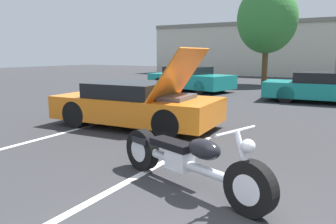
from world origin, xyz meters
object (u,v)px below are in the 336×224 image
object	(u,v)px
parked_car_mid_row	(328,88)
show_car_hood_open	(137,104)
parked_car_left_row	(190,79)
tree_background	(267,19)
motorcycle	(187,161)

from	to	relation	value
parked_car_mid_row	show_car_hood_open	bearing A→B (deg)	-122.69
show_car_hood_open	parked_car_mid_row	size ratio (longest dim) A/B	0.89
show_car_hood_open	parked_car_left_row	distance (m)	8.41
tree_background	parked_car_mid_row	distance (m)	7.84
motorcycle	show_car_hood_open	bearing A→B (deg)	153.37
show_car_hood_open	parked_car_mid_row	world-z (taller)	show_car_hood_open
parked_car_mid_row	parked_car_left_row	xyz separation A→B (m)	(-6.29, 1.10, 0.02)
tree_background	parked_car_left_row	bearing A→B (deg)	-116.14
motorcycle	parked_car_left_row	world-z (taller)	parked_car_left_row
parked_car_mid_row	parked_car_left_row	bearing A→B (deg)	165.71
motorcycle	parked_car_mid_row	size ratio (longest dim) A/B	0.54
parked_car_mid_row	motorcycle	bearing A→B (deg)	-99.59
show_car_hood_open	parked_car_mid_row	xyz separation A→B (m)	(3.72, 6.91, -0.01)
tree_background	motorcycle	world-z (taller)	tree_background
motorcycle	parked_car_mid_row	xyz separation A→B (m)	(0.89, 9.72, 0.16)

